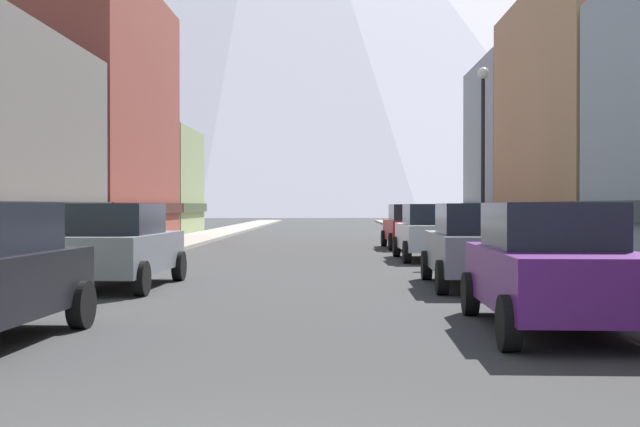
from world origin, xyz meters
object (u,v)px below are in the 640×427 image
car_right_0 (553,266)px  car_right_3 (411,226)px  car_left_1 (118,245)px  car_right_1 (477,245)px  potted_plant_0 (73,239)px  streetlamp_right (483,133)px  car_right_2 (431,232)px  pedestrian_0 (6,246)px

car_right_0 → car_right_3: size_ratio=1.00×
car_left_1 → car_right_0: 9.60m
car_left_1 → car_right_1: size_ratio=1.01×
car_right_3 → potted_plant_0: (-10.80, -9.04, -0.17)m
car_right_3 → streetlamp_right: 8.42m
car_right_0 → potted_plant_0: bearing=129.8°
car_left_1 → car_right_1: (7.60, 0.30, 0.00)m
car_right_2 → potted_plant_0: (-10.80, -1.97, -0.17)m
potted_plant_0 → streetlamp_right: size_ratio=0.18×
pedestrian_0 → streetlamp_right: 14.60m
car_left_1 → car_right_3: 17.84m
car_right_0 → potted_plant_0: (-10.80, 12.95, -0.17)m
car_left_1 → car_right_2: 11.83m
car_right_2 → streetlamp_right: streetlamp_right is taller
car_right_3 → streetlamp_right: streetlamp_right is taller
car_right_2 → pedestrian_0: 13.43m
car_right_1 → car_right_3: same height
car_left_1 → streetlamp_right: 12.84m
car_left_1 → car_right_1: 7.61m
car_right_0 → pedestrian_0: bearing=149.2°
car_right_2 → pedestrian_0: bearing=-138.4°
car_right_2 → car_right_3: (0.00, 7.08, 0.00)m
car_right_3 → streetlamp_right: bearing=-78.6°
car_right_0 → streetlamp_right: size_ratio=0.76×
car_right_0 → streetlamp_right: bearing=83.8°
car_right_1 → potted_plant_0: 12.76m
car_right_2 → streetlamp_right: 3.51m
streetlamp_right → pedestrian_0: bearing=-144.4°
potted_plant_0 → car_left_1: bearing=-65.7°
potted_plant_0 → streetlamp_right: (12.35, 1.36, 3.25)m
car_right_2 → potted_plant_0: car_right_2 is taller
car_left_1 → car_right_3: bearing=64.8°
potted_plant_0 → pedestrian_0: 6.99m
car_right_1 → car_right_3: size_ratio=0.99×
car_right_3 → streetlamp_right: (1.55, -7.68, 3.09)m
car_right_2 → car_right_3: bearing=90.0°
car_left_1 → car_right_0: (7.60, -5.85, 0.00)m
car_right_0 → car_right_3: same height
car_right_0 → pedestrian_0: size_ratio=2.81×
pedestrian_0 → potted_plant_0: bearing=96.2°
car_right_1 → streetlamp_right: (1.55, 8.16, 3.09)m
car_left_1 → car_right_3: size_ratio=1.00×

